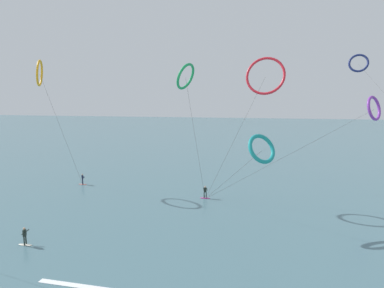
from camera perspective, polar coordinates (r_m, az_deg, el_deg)
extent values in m
cube|color=#476B75|center=(118.76, 8.09, 1.48)|extent=(400.00, 200.00, 0.08)
ellipsoid|color=#CC288E|center=(45.01, 2.28, -9.33)|extent=(1.40, 0.40, 0.06)
cylinder|color=#1E2823|center=(44.90, 2.46, -8.80)|extent=(0.12, 0.12, 0.80)
cylinder|color=#1E2823|center=(44.87, 2.11, -8.81)|extent=(0.12, 0.12, 0.80)
cube|color=#1E2823|center=(44.68, 2.29, -7.93)|extent=(0.36, 0.28, 0.62)
sphere|color=tan|center=(44.57, 2.29, -7.41)|extent=(0.22, 0.22, 0.22)
cylinder|color=#1E2823|center=(44.81, 2.60, -7.82)|extent=(0.23, 0.51, 0.39)
cylinder|color=#1E2823|center=(44.75, 2.03, -7.84)|extent=(0.23, 0.51, 0.39)
ellipsoid|color=silver|center=(35.28, -26.86, -15.28)|extent=(1.40, 0.40, 0.06)
cylinder|color=#1E2823|center=(35.01, -27.03, -14.71)|extent=(0.12, 0.12, 0.80)
cylinder|color=#1E2823|center=(35.23, -26.78, -14.55)|extent=(0.12, 0.12, 0.80)
cube|color=#1E2823|center=(34.86, -26.98, -13.55)|extent=(0.24, 0.34, 0.62)
sphere|color=tan|center=(34.72, -27.03, -12.90)|extent=(0.22, 0.22, 0.22)
cylinder|color=#1E2823|center=(34.76, -27.05, -13.53)|extent=(0.51, 0.15, 0.39)
cylinder|color=#1E2823|center=(35.11, -26.67, -13.29)|extent=(0.51, 0.15, 0.39)
ellipsoid|color=#EA7260|center=(54.52, -18.36, -6.63)|extent=(1.40, 0.40, 0.06)
cylinder|color=#191E38|center=(54.54, -18.36, -6.16)|extent=(0.12, 0.12, 0.80)
cylinder|color=#191E38|center=(54.28, -18.41, -6.23)|extent=(0.12, 0.12, 0.80)
cube|color=#191E38|center=(54.24, -18.42, -5.46)|extent=(0.30, 0.37, 0.62)
sphere|color=tan|center=(54.15, -18.44, -5.03)|extent=(0.22, 0.22, 0.22)
cylinder|color=#191E38|center=(54.55, -18.32, -5.33)|extent=(0.50, 0.26, 0.39)
cylinder|color=#191E38|center=(54.12, -18.39, -5.44)|extent=(0.50, 0.26, 0.39)
torus|color=orange|center=(54.80, -24.86, 11.07)|extent=(2.31, 3.82, 3.92)
cylinder|color=#3F3F3F|center=(53.93, -21.59, 2.11)|extent=(5.43, 1.31, 16.98)
torus|color=#199351|center=(43.61, -1.12, 11.60)|extent=(2.77, 3.98, 3.46)
cylinder|color=#3F3F3F|center=(43.57, 0.62, 0.79)|extent=(2.70, 0.12, 16.08)
torus|color=teal|center=(34.27, 11.96, -0.81)|extent=(3.71, 3.57, 3.03)
cylinder|color=#3F3F3F|center=(39.43, 6.49, -5.89)|extent=(7.18, 8.57, 8.20)
torus|color=purple|center=(57.88, 28.95, 5.43)|extent=(3.56, 3.86, 3.91)
cylinder|color=#3F3F3F|center=(49.70, 17.36, -1.23)|extent=(24.10, 12.79, 11.71)
torus|color=red|center=(45.00, 12.57, 11.43)|extent=(5.40, 2.64, 5.06)
cylinder|color=#3F3F3F|center=(44.11, 7.41, 0.88)|extent=(7.52, 2.53, 16.19)
torus|color=navy|center=(73.04, 26.85, 12.37)|extent=(3.89, 2.14, 3.66)
cube|color=white|center=(26.70, -17.04, -22.73)|extent=(8.37, 0.72, 0.12)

